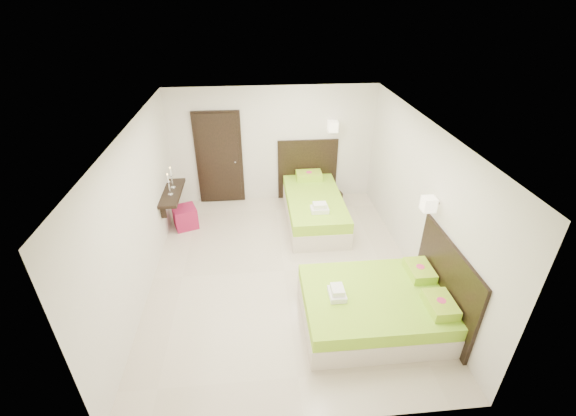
{
  "coord_description": "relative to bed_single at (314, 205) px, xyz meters",
  "views": [
    {
      "loc": [
        -0.42,
        -5.31,
        4.34
      ],
      "look_at": [
        0.1,
        0.3,
        1.1
      ],
      "focal_mm": 24.0,
      "sensor_mm": 36.0,
      "label": 1
    }
  ],
  "objects": [
    {
      "name": "floor",
      "position": [
        -0.78,
        -1.7,
        -0.34
      ],
      "size": [
        5.5,
        5.5,
        0.0
      ],
      "primitive_type": "plane",
      "color": "beige",
      "rests_on": "ground"
    },
    {
      "name": "bed_single",
      "position": [
        0.0,
        0.0,
        0.0
      ],
      "size": [
        1.36,
        2.26,
        1.87
      ],
      "color": "beige",
      "rests_on": "ground"
    },
    {
      "name": "bed_double",
      "position": [
        0.52,
        -2.99,
        -0.03
      ],
      "size": [
        2.07,
        1.76,
        1.71
      ],
      "color": "beige",
      "rests_on": "ground"
    },
    {
      "name": "nightstand",
      "position": [
        0.48,
        0.53,
        -0.15
      ],
      "size": [
        0.49,
        0.46,
        0.36
      ],
      "primitive_type": "cube",
      "rotation": [
        0.0,
        0.0,
        0.27
      ],
      "color": "black",
      "rests_on": "ground"
    },
    {
      "name": "ottoman",
      "position": [
        -2.68,
        -0.06,
        -0.11
      ],
      "size": [
        0.57,
        0.57,
        0.44
      ],
      "primitive_type": "cube",
      "rotation": [
        0.0,
        0.0,
        0.35
      ],
      "color": "maroon",
      "rests_on": "ground"
    },
    {
      "name": "door",
      "position": [
        -1.98,
        1.0,
        0.71
      ],
      "size": [
        1.02,
        0.15,
        2.14
      ],
      "color": "black",
      "rests_on": "ground"
    },
    {
      "name": "console_shelf",
      "position": [
        -2.86,
        -0.1,
        0.48
      ],
      "size": [
        0.35,
        1.2,
        0.78
      ],
      "color": "black",
      "rests_on": "ground"
    }
  ]
}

